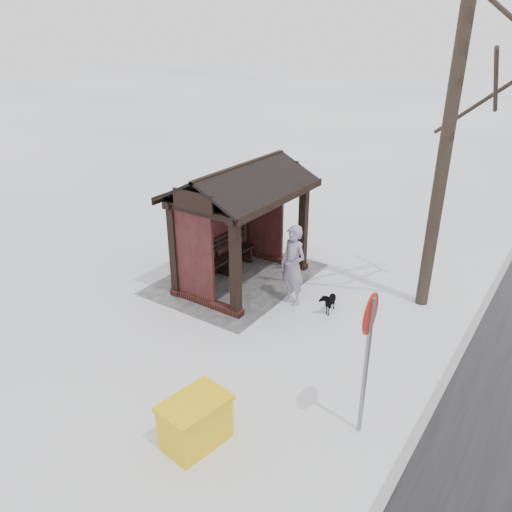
{
  "coord_description": "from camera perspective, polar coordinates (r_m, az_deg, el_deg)",
  "views": [
    {
      "loc": [
        9.35,
        6.81,
        5.98
      ],
      "look_at": [
        0.56,
        0.8,
        1.13
      ],
      "focal_mm": 35.0,
      "sensor_mm": 36.0,
      "label": 1
    }
  ],
  "objects": [
    {
      "name": "ground",
      "position": [
        13.02,
        -1.52,
        -2.85
      ],
      "size": [
        120.0,
        120.0,
        0.0
      ],
      "primitive_type": "plane",
      "color": "white",
      "rests_on": "ground"
    },
    {
      "name": "grit_bin",
      "position": [
        8.23,
        -6.93,
        -18.27
      ],
      "size": [
        1.16,
        0.88,
        0.81
      ],
      "rotation": [
        0.0,
        0.0,
        -0.15
      ],
      "color": "yellow",
      "rests_on": "ground"
    },
    {
      "name": "pedestrian",
      "position": [
        11.63,
        4.25,
        -1.07
      ],
      "size": [
        0.65,
        0.81,
        1.95
      ],
      "primitive_type": "imported",
      "rotation": [
        0.0,
        0.0,
        1.28
      ],
      "color": "gray",
      "rests_on": "ground"
    },
    {
      "name": "dog",
      "position": [
        11.67,
        8.25,
        -5.11
      ],
      "size": [
        0.66,
        0.39,
        0.53
      ],
      "primitive_type": "imported",
      "rotation": [
        0.0,
        0.0,
        1.75
      ],
      "color": "black",
      "rests_on": "ground"
    },
    {
      "name": "kerb",
      "position": [
        11.17,
        22.42,
        -9.93
      ],
      "size": [
        120.0,
        0.15,
        0.06
      ],
      "primitive_type": "cube",
      "color": "gray",
      "rests_on": "ground"
    },
    {
      "name": "road_sign",
      "position": [
        7.71,
        12.7,
        -9.0
      ],
      "size": [
        0.64,
        0.11,
        2.52
      ],
      "rotation": [
        0.0,
        0.0,
        0.07
      ],
      "color": "gray",
      "rests_on": "ground"
    },
    {
      "name": "trampled_patch",
      "position": [
        13.12,
        -2.23,
        -2.59
      ],
      "size": [
        4.2,
        3.2,
        0.02
      ],
      "primitive_type": "cube",
      "color": "gray",
      "rests_on": "ground"
    },
    {
      "name": "bus_shelter",
      "position": [
        12.27,
        -2.24,
        6.36
      ],
      "size": [
        3.6,
        2.4,
        3.09
      ],
      "color": "#3B1A15",
      "rests_on": "ground"
    },
    {
      "name": "tree_near",
      "position": [
        11.16,
        22.85,
        23.7
      ],
      "size": [
        3.42,
        3.42,
        9.03
      ],
      "color": "black",
      "rests_on": "ground"
    }
  ]
}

